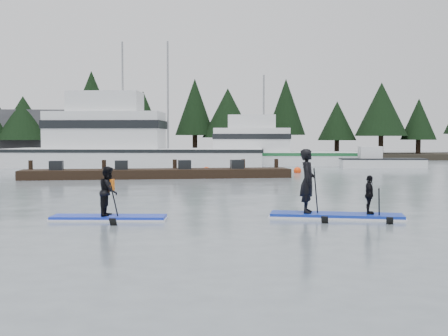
{
  "coord_description": "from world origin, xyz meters",
  "views": [
    {
      "loc": [
        -2.22,
        -15.2,
        2.25
      ],
      "look_at": [
        0.0,
        6.0,
        1.1
      ],
      "focal_mm": 45.0,
      "sensor_mm": 36.0,
      "label": 1
    }
  ],
  "objects": [
    {
      "name": "fishing_boat_large",
      "position": [
        -5.1,
        28.69,
        0.83
      ],
      "size": [
        20.07,
        8.44,
        10.78
      ],
      "rotation": [
        0.0,
        0.0,
        -0.16
      ],
      "color": "white",
      "rests_on": "ground"
    },
    {
      "name": "paddleboard_duo",
      "position": [
        2.33,
        0.09,
        0.62
      ],
      "size": [
        3.76,
        1.84,
        2.45
      ],
      "rotation": [
        0.0,
        0.0,
        -0.28
      ],
      "color": "#112DA7",
      "rests_on": "ground"
    },
    {
      "name": "paddleboard_solo",
      "position": [
        -3.77,
        0.35,
        0.53
      ],
      "size": [
        3.18,
        1.26,
        1.9
      ],
      "rotation": [
        0.0,
        0.0,
        -0.13
      ],
      "color": "#152ECA",
      "rests_on": "ground"
    },
    {
      "name": "fishing_boat_medium",
      "position": [
        6.13,
        30.46,
        0.58
      ],
      "size": [
        14.21,
        6.16,
        8.29
      ],
      "rotation": [
        0.0,
        0.0,
        -0.17
      ],
      "color": "white",
      "rests_on": "ground"
    },
    {
      "name": "buoy_c",
      "position": [
        11.61,
        25.19,
        0.0
      ],
      "size": [
        0.52,
        0.52,
        0.52
      ],
      "primitive_type": "sphere",
      "color": "#FF400C",
      "rests_on": "ground"
    },
    {
      "name": "ground",
      "position": [
        0.0,
        0.0,
        0.0
      ],
      "size": [
        160.0,
        160.0,
        0.0
      ],
      "primitive_type": "plane",
      "color": "slate",
      "rests_on": "ground"
    },
    {
      "name": "buoy_b",
      "position": [
        0.39,
        20.55,
        0.0
      ],
      "size": [
        0.5,
        0.5,
        0.5
      ],
      "primitive_type": "sphere",
      "color": "#FF400C",
      "rests_on": "ground"
    },
    {
      "name": "floating_dock",
      "position": [
        -2.65,
        16.33,
        0.25
      ],
      "size": [
        14.95,
        2.6,
        0.5
      ],
      "primitive_type": "cube",
      "rotation": [
        0.0,
        0.0,
        0.04
      ],
      "color": "black",
      "rests_on": "ground"
    },
    {
      "name": "skiff",
      "position": [
        13.9,
        25.12,
        0.36
      ],
      "size": [
        6.33,
        2.7,
        0.72
      ],
      "primitive_type": "cube",
      "rotation": [
        0.0,
        0.0,
        -0.14
      ],
      "color": "white",
      "rests_on": "ground"
    },
    {
      "name": "far_shore",
      "position": [
        0.0,
        42.0,
        0.3
      ],
      "size": [
        70.0,
        8.0,
        0.6
      ],
      "primitive_type": "cube",
      "color": "#2D281E",
      "rests_on": "ground"
    },
    {
      "name": "waterfront_building",
      "position": [
        -14.0,
        44.0,
        2.5
      ],
      "size": [
        18.0,
        6.0,
        5.0
      ],
      "primitive_type": "cube",
      "color": "#4C4C51",
      "rests_on": "ground"
    },
    {
      "name": "buoy_d",
      "position": [
        6.22,
        20.06,
        0.0
      ],
      "size": [
        0.48,
        0.48,
        0.48
      ],
      "primitive_type": "sphere",
      "color": "#FF400C",
      "rests_on": "ground"
    },
    {
      "name": "treeline",
      "position": [
        0.0,
        42.0,
        0.0
      ],
      "size": [
        60.0,
        4.0,
        8.0
      ],
      "primitive_type": null,
      "color": "black",
      "rests_on": "ground"
    }
  ]
}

